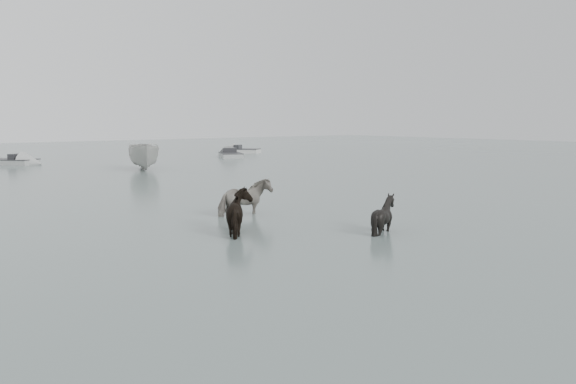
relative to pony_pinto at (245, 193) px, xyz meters
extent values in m
plane|color=#4F5D58|center=(0.80, -3.30, -0.73)|extent=(140.00, 140.00, 0.00)
imported|color=black|center=(0.00, 0.00, 0.00)|extent=(1.81, 0.99, 1.46)
imported|color=black|center=(-1.64, -2.33, 0.00)|extent=(1.43, 1.61, 1.47)
imported|color=black|center=(1.51, -4.60, -0.05)|extent=(1.53, 1.44, 1.37)
imported|color=#B0B0AB|center=(4.48, 17.65, 0.18)|extent=(3.20, 5.05, 1.83)
camera|label=1|loc=(-10.05, -14.91, 2.35)|focal=35.00mm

